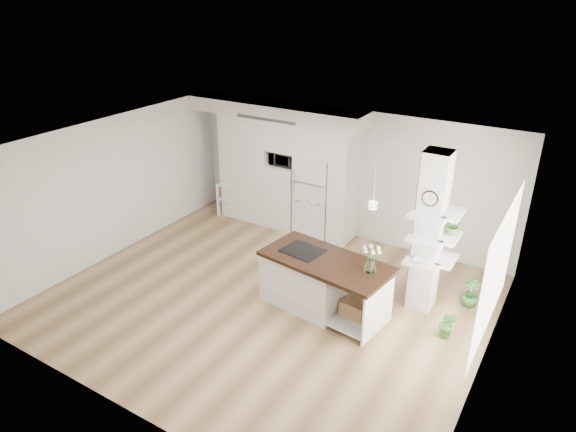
% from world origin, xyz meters
% --- Properties ---
extents(floor, '(7.00, 6.00, 0.01)m').
position_xyz_m(floor, '(0.00, 0.00, 0.00)').
color(floor, tan).
rests_on(floor, ground).
extents(room, '(7.04, 6.04, 2.72)m').
position_xyz_m(room, '(0.00, 0.00, 1.86)').
color(room, white).
rests_on(room, ground).
extents(cabinet_wall, '(4.00, 0.71, 2.70)m').
position_xyz_m(cabinet_wall, '(-1.45, 2.67, 1.51)').
color(cabinet_wall, white).
rests_on(cabinet_wall, floor).
extents(refrigerator, '(0.78, 0.69, 1.75)m').
position_xyz_m(refrigerator, '(-0.53, 2.68, 0.88)').
color(refrigerator, silver).
rests_on(refrigerator, floor).
extents(column, '(0.69, 0.90, 2.70)m').
position_xyz_m(column, '(2.38, 1.13, 1.35)').
color(column, silver).
rests_on(column, floor).
extents(window, '(0.00, 2.40, 2.40)m').
position_xyz_m(window, '(3.48, 0.30, 1.50)').
color(window, white).
rests_on(window, room).
extents(pendant_light, '(0.12, 0.12, 0.10)m').
position_xyz_m(pendant_light, '(1.70, 0.15, 2.12)').
color(pendant_light, white).
rests_on(pendant_light, room).
extents(kitchen_island, '(2.21, 1.27, 1.51)m').
position_xyz_m(kitchen_island, '(0.74, 0.29, 0.49)').
color(kitchen_island, white).
rests_on(kitchen_island, floor).
extents(bookshelf, '(0.73, 0.53, 0.78)m').
position_xyz_m(bookshelf, '(-2.55, 2.51, 0.34)').
color(bookshelf, white).
rests_on(bookshelf, floor).
extents(floor_plant_a, '(0.32, 0.27, 0.50)m').
position_xyz_m(floor_plant_a, '(2.92, 0.55, 0.25)').
color(floor_plant_a, '#37712D').
rests_on(floor_plant_a, floor).
extents(floor_plant_b, '(0.29, 0.29, 0.49)m').
position_xyz_m(floor_plant_b, '(3.00, 1.61, 0.24)').
color(floor_plant_b, '#37712D').
rests_on(floor_plant_b, floor).
extents(microwave, '(0.54, 0.37, 0.30)m').
position_xyz_m(microwave, '(-1.27, 2.62, 1.57)').
color(microwave, '#2D2D2D').
rests_on(microwave, cabinet_wall).
extents(shelf_plant, '(0.27, 0.23, 0.30)m').
position_xyz_m(shelf_plant, '(2.63, 1.30, 1.52)').
color(shelf_plant, '#37712D').
rests_on(shelf_plant, column).
extents(decor_bowl, '(0.22, 0.22, 0.05)m').
position_xyz_m(decor_bowl, '(2.30, 0.90, 1.00)').
color(decor_bowl, white).
rests_on(decor_bowl, column).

